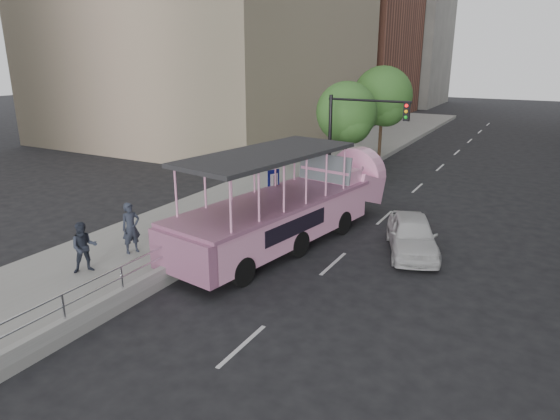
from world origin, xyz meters
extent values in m
plane|color=black|center=(0.00, 0.00, 0.00)|extent=(160.00, 160.00, 0.00)
cube|color=gray|center=(-5.75, 10.00, 0.15)|extent=(5.50, 80.00, 0.30)
cube|color=#ACABA6|center=(-3.12, 2.00, 0.48)|extent=(0.24, 30.00, 0.36)
cylinder|color=silver|center=(-3.12, -4.00, 1.01)|extent=(0.07, 0.07, 0.70)
cylinder|color=silver|center=(-3.12, -2.00, 1.01)|extent=(0.07, 0.07, 0.70)
cylinder|color=silver|center=(-3.12, 0.00, 1.01)|extent=(0.07, 0.07, 0.70)
cylinder|color=silver|center=(-3.12, 2.00, 1.01)|extent=(0.07, 0.07, 0.70)
cylinder|color=silver|center=(-3.12, 4.00, 1.01)|extent=(0.07, 0.07, 0.70)
cylinder|color=silver|center=(-3.12, 6.00, 1.01)|extent=(0.07, 0.07, 0.70)
cylinder|color=silver|center=(-3.12, 8.00, 1.01)|extent=(0.07, 0.07, 0.70)
cylinder|color=silver|center=(-3.12, 10.00, 1.01)|extent=(0.07, 0.07, 0.70)
cylinder|color=silver|center=(-3.12, 12.00, 1.01)|extent=(0.07, 0.07, 0.70)
cylinder|color=silver|center=(-3.12, 2.00, 1.01)|extent=(0.06, 22.00, 0.06)
cylinder|color=silver|center=(-3.12, 2.00, 1.34)|extent=(0.06, 22.00, 0.06)
cylinder|color=black|center=(-3.33, 1.36, 0.49)|extent=(0.54, 1.04, 0.99)
cylinder|color=black|center=(-0.94, 0.97, 0.49)|extent=(0.54, 1.04, 0.99)
cylinder|color=black|center=(-2.83, 4.40, 0.49)|extent=(0.54, 1.04, 0.99)
cylinder|color=black|center=(-0.44, 4.01, 0.49)|extent=(0.54, 1.04, 0.99)
cylinder|color=black|center=(-2.33, 7.44, 0.49)|extent=(0.54, 1.04, 0.99)
cylinder|color=black|center=(0.06, 7.04, 0.49)|extent=(0.54, 1.04, 0.99)
cube|color=pink|center=(-1.60, 4.42, 1.13)|extent=(4.17, 9.34, 1.37)
cube|color=pink|center=(-0.74, 9.63, 1.40)|extent=(3.04, 2.74, 1.72)
cylinder|color=pink|center=(-0.59, 10.55, 1.73)|extent=(2.67, 1.18, 2.58)
cube|color=#8D5272|center=(-2.36, -0.19, 1.13)|extent=(2.77, 0.83, 1.37)
cube|color=#8D5272|center=(-1.60, 4.42, 1.88)|extent=(4.36, 9.69, 0.13)
cube|color=black|center=(-1.67, 3.99, 3.73)|extent=(4.05, 7.63, 0.15)
cube|color=#85959D|center=(-1.06, 7.73, 2.55)|extent=(2.53, 0.63, 1.15)
cube|color=pink|center=(-0.98, 8.22, 2.22)|extent=(2.56, 1.48, 0.55)
imported|color=silver|center=(3.15, 6.39, 0.71)|extent=(3.07, 4.52, 1.43)
imported|color=#262B38|center=(-5.53, 0.82, 1.23)|extent=(0.66, 0.80, 1.87)
imported|color=#262B38|center=(-5.65, -1.15, 1.16)|extent=(1.03, 1.06, 1.71)
cylinder|color=black|center=(-2.67, 6.14, 1.19)|extent=(0.08, 0.08, 2.38)
cube|color=#0C1257|center=(-2.67, 6.14, 2.19)|extent=(0.26, 0.55, 0.86)
cube|color=silver|center=(-2.64, 6.14, 2.19)|extent=(0.16, 0.35, 0.52)
cylinder|color=black|center=(-2.90, 12.50, 2.60)|extent=(0.18, 0.18, 5.20)
cylinder|color=black|center=(-0.90, 12.50, 5.00)|extent=(4.20, 0.12, 0.12)
cube|color=black|center=(1.00, 12.50, 4.55)|extent=(0.28, 0.22, 0.85)
sphere|color=red|center=(1.00, 12.37, 4.85)|extent=(0.16, 0.16, 0.16)
cylinder|color=#382319|center=(-3.40, 16.00, 1.54)|extent=(0.22, 0.22, 3.08)
sphere|color=#355C25|center=(-3.40, 16.00, 3.96)|extent=(3.52, 3.52, 3.52)
sphere|color=#355C25|center=(-3.00, 15.70, 3.41)|extent=(2.42, 2.42, 2.42)
cylinder|color=#382319|center=(-3.20, 22.00, 1.74)|extent=(0.22, 0.22, 3.47)
sphere|color=#355C25|center=(-3.20, 22.00, 4.46)|extent=(3.97, 3.97, 3.97)
sphere|color=#355C25|center=(-2.80, 21.70, 3.84)|extent=(2.73, 2.73, 2.73)
cube|color=brown|center=(-18.00, 48.00, 13.00)|extent=(18.00, 16.00, 26.00)
cube|color=gray|center=(-16.00, 64.00, 10.00)|extent=(16.00, 14.00, 20.00)
camera|label=1|loc=(7.25, -11.34, 7.19)|focal=32.00mm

